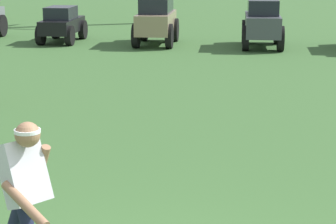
{
  "coord_description": "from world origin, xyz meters",
  "views": [
    {
      "loc": [
        1.23,
        -4.15,
        2.78
      ],
      "look_at": [
        -0.33,
        3.27,
        0.9
      ],
      "focal_mm": 70.0,
      "sensor_mm": 36.0,
      "label": 1
    }
  ],
  "objects_px": {
    "frisbee_thrower": "(24,192)",
    "parked_car_slot_d": "(262,22)",
    "parked_car_slot_b": "(62,24)",
    "parked_car_slot_c": "(156,20)"
  },
  "relations": [
    {
      "from": "frisbee_thrower",
      "to": "parked_car_slot_c",
      "type": "distance_m",
      "value": 14.64
    },
    {
      "from": "parked_car_slot_c",
      "to": "parked_car_slot_b",
      "type": "bearing_deg",
      "value": -178.79
    },
    {
      "from": "frisbee_thrower",
      "to": "parked_car_slot_c",
      "type": "xyz_separation_m",
      "value": [
        -2.17,
        14.47,
        -0.06
      ]
    },
    {
      "from": "frisbee_thrower",
      "to": "parked_car_slot_b",
      "type": "relative_size",
      "value": 0.63
    },
    {
      "from": "frisbee_thrower",
      "to": "parked_car_slot_d",
      "type": "xyz_separation_m",
      "value": [
        1.0,
        14.57,
        -0.06
      ]
    },
    {
      "from": "parked_car_slot_b",
      "to": "parked_car_slot_d",
      "type": "xyz_separation_m",
      "value": [
        6.16,
        0.16,
        0.18
      ]
    },
    {
      "from": "parked_car_slot_b",
      "to": "parked_car_slot_c",
      "type": "bearing_deg",
      "value": 1.21
    },
    {
      "from": "parked_car_slot_b",
      "to": "parked_car_slot_c",
      "type": "height_order",
      "value": "parked_car_slot_c"
    },
    {
      "from": "parked_car_slot_b",
      "to": "parked_car_slot_d",
      "type": "bearing_deg",
      "value": 1.46
    },
    {
      "from": "parked_car_slot_b",
      "to": "parked_car_slot_d",
      "type": "relative_size",
      "value": 0.93
    }
  ]
}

